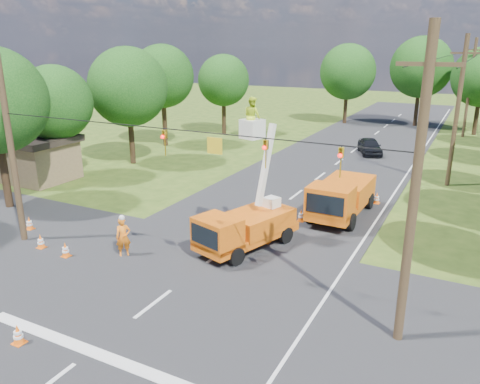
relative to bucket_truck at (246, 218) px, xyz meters
The scene contains 28 objects.
ground 13.99m from the bucket_truck, 93.26° to the left, with size 140.00×140.00×0.00m, color #2F4715.
road_main 13.99m from the bucket_truck, 93.26° to the left, with size 12.00×100.00×0.06m, color black.
road_cross 4.48m from the bucket_truck, 100.86° to the right, with size 56.00×10.00×0.07m, color black.
stop_bar 9.49m from the bucket_truck, 94.85° to the right, with size 9.00×0.45×0.02m, color silver.
edge_line 14.77m from the bucket_truck, 70.89° to the left, with size 0.12×90.00×0.02m, color silver.
bucket_truck is the anchor object (origin of this frame).
second_truck 6.88m from the bucket_truck, 65.73° to the left, with size 2.61×6.28×2.32m.
ground_worker 5.69m from the bucket_truck, 144.60° to the right, with size 0.67×0.44×1.85m, color orange.
distant_car 23.16m from the bucket_truck, 88.14° to the left, with size 1.68×4.17×1.42m, color black.
traffic_cone_0 10.63m from the bucket_truck, 107.61° to the right, with size 0.38×0.38×0.71m.
traffic_cone_1 1.69m from the bucket_truck, 58.39° to the left, with size 0.38×0.38×0.71m.
traffic_cone_2 4.87m from the bucket_truck, 76.35° to the left, with size 0.38×0.38×0.71m.
traffic_cone_3 8.39m from the bucket_truck, 146.21° to the right, with size 0.38×0.38×0.71m.
traffic_cone_4 9.84m from the bucket_truck, 152.80° to the right, with size 0.38×0.38×0.71m.
traffic_cone_5 11.63m from the bucket_truck, 164.57° to the right, with size 0.38×0.38×0.71m.
traffic_cone_6 10.50m from the bucket_truck, 66.33° to the left, with size 0.38×0.38×0.71m.
pole_right_near 9.44m from the bucket_truck, 28.14° to the right, with size 1.80×0.30×10.00m.
pole_right_mid 18.00m from the bucket_truck, 64.10° to the left, with size 1.80×0.30×10.00m.
pole_right_far 36.87m from the bucket_truck, 77.87° to the left, with size 1.80×0.30×10.00m.
pole_left 11.47m from the bucket_truck, 158.17° to the right, with size 0.30×0.30×9.00m.
signal_span 6.15m from the bucket_truck, 70.85° to the right, with size 18.00×0.29×1.07m.
shed 19.19m from the bucket_truck, 168.34° to the left, with size 5.50×4.50×3.15m.
tree_left_c 18.38m from the bucket_truck, 164.25° to the left, with size 5.20×5.20×8.06m.
tree_left_d 19.71m from the bucket_truck, 145.44° to the left, with size 6.20×6.20×9.24m.
tree_left_e 25.56m from the bucket_truck, 134.54° to the left, with size 5.80×5.80×9.41m.
tree_left_f 30.49m from the bucket_truck, 121.07° to the left, with size 5.40×5.40×8.40m.
tree_far_a 39.58m from the bucket_truck, 98.47° to the left, with size 6.60×6.60×9.50m.
tree_far_b 41.27m from the bucket_truck, 86.91° to the left, with size 7.00×7.00×10.32m.
Camera 1 is at (9.95, -12.22, 9.31)m, focal length 35.00 mm.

